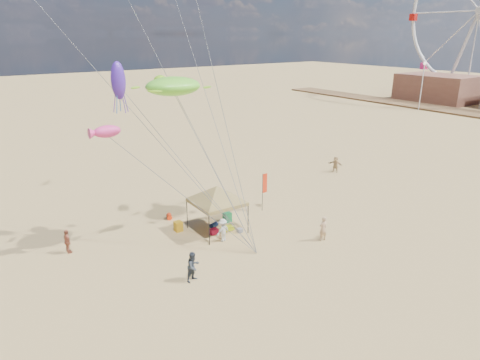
{
  "coord_description": "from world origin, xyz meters",
  "views": [
    {
      "loc": [
        -14.72,
        -18.04,
        12.8
      ],
      "look_at": [
        0.0,
        3.0,
        4.0
      ],
      "focal_mm": 31.97,
      "sensor_mm": 36.0,
      "label": 1
    }
  ],
  "objects_px": {
    "person_far_a": "(67,241)",
    "lamp_north": "(423,78)",
    "person_near_a": "(323,229)",
    "person_near_c": "(223,230)",
    "cooler_blue": "(215,205)",
    "person_near_b": "(193,266)",
    "chair_yellow": "(178,226)",
    "cooler_red": "(214,231)",
    "ferris_wheel": "(478,19)",
    "beach_cart": "(227,228)",
    "person_far_c": "(335,164)",
    "feather_flag": "(264,186)",
    "canopy_tent": "(217,188)",
    "chair_green": "(227,217)"
  },
  "relations": [
    {
      "from": "canopy_tent",
      "to": "cooler_blue",
      "type": "distance_m",
      "value": 5.05
    },
    {
      "from": "cooler_blue",
      "to": "lamp_north",
      "type": "bearing_deg",
      "value": 18.31
    },
    {
      "from": "cooler_red",
      "to": "person_far_c",
      "type": "height_order",
      "value": "person_far_c"
    },
    {
      "from": "lamp_north",
      "to": "cooler_red",
      "type": "bearing_deg",
      "value": -158.93
    },
    {
      "from": "person_far_c",
      "to": "lamp_north",
      "type": "xyz_separation_m",
      "value": [
        39.26,
        16.75,
        4.73
      ]
    },
    {
      "from": "cooler_red",
      "to": "lamp_north",
      "type": "height_order",
      "value": "lamp_north"
    },
    {
      "from": "chair_green",
      "to": "chair_yellow",
      "type": "bearing_deg",
      "value": 170.47
    },
    {
      "from": "person_near_a",
      "to": "person_near_c",
      "type": "xyz_separation_m",
      "value": [
        -5.37,
        3.66,
        -0.07
      ]
    },
    {
      "from": "person_near_b",
      "to": "person_far_a",
      "type": "xyz_separation_m",
      "value": [
        -4.81,
        7.15,
        -0.08
      ]
    },
    {
      "from": "feather_flag",
      "to": "lamp_north",
      "type": "distance_m",
      "value": 54.93
    },
    {
      "from": "beach_cart",
      "to": "lamp_north",
      "type": "xyz_separation_m",
      "value": [
        55.2,
        21.8,
        5.32
      ]
    },
    {
      "from": "chair_green",
      "to": "person_far_a",
      "type": "height_order",
      "value": "person_far_a"
    },
    {
      "from": "person_near_a",
      "to": "person_far_a",
      "type": "bearing_deg",
      "value": -25.76
    },
    {
      "from": "person_near_a",
      "to": "person_near_c",
      "type": "height_order",
      "value": "person_near_a"
    },
    {
      "from": "feather_flag",
      "to": "beach_cart",
      "type": "xyz_separation_m",
      "value": [
        -4.29,
        -1.46,
        -1.8
      ]
    },
    {
      "from": "chair_green",
      "to": "canopy_tent",
      "type": "bearing_deg",
      "value": -147.77
    },
    {
      "from": "cooler_red",
      "to": "ferris_wheel",
      "type": "relative_size",
      "value": 0.02
    },
    {
      "from": "person_near_c",
      "to": "person_near_a",
      "type": "bearing_deg",
      "value": 134.03
    },
    {
      "from": "cooler_red",
      "to": "ferris_wheel",
      "type": "distance_m",
      "value": 78.12
    },
    {
      "from": "person_near_c",
      "to": "feather_flag",
      "type": "bearing_deg",
      "value": -166.44
    },
    {
      "from": "chair_green",
      "to": "beach_cart",
      "type": "height_order",
      "value": "chair_green"
    },
    {
      "from": "beach_cart",
      "to": "ferris_wheel",
      "type": "xyz_separation_m",
      "value": [
        72.2,
        22.71,
        15.32
      ]
    },
    {
      "from": "cooler_red",
      "to": "ferris_wheel",
      "type": "xyz_separation_m",
      "value": [
        73.2,
        22.56,
        15.33
      ]
    },
    {
      "from": "canopy_tent",
      "to": "chair_yellow",
      "type": "xyz_separation_m",
      "value": [
        -2.22,
        1.48,
        -2.78
      ]
    },
    {
      "from": "person_far_a",
      "to": "person_far_c",
      "type": "xyz_separation_m",
      "value": [
        25.66,
        2.0,
        0.01
      ]
    },
    {
      "from": "person_near_b",
      "to": "person_near_a",
      "type": "bearing_deg",
      "value": -20.66
    },
    {
      "from": "canopy_tent",
      "to": "person_far_c",
      "type": "distance_m",
      "value": 17.25
    },
    {
      "from": "feather_flag",
      "to": "ferris_wheel",
      "type": "distance_m",
      "value": 72.43
    },
    {
      "from": "chair_yellow",
      "to": "person_near_b",
      "type": "height_order",
      "value": "person_near_b"
    },
    {
      "from": "canopy_tent",
      "to": "chair_yellow",
      "type": "bearing_deg",
      "value": 146.4
    },
    {
      "from": "cooler_red",
      "to": "person_near_c",
      "type": "relative_size",
      "value": 0.35
    },
    {
      "from": "chair_green",
      "to": "lamp_north",
      "type": "xyz_separation_m",
      "value": [
        54.34,
        20.46,
        5.17
      ]
    },
    {
      "from": "person_far_a",
      "to": "lamp_north",
      "type": "relative_size",
      "value": 0.19
    },
    {
      "from": "cooler_red",
      "to": "lamp_north",
      "type": "bearing_deg",
      "value": 21.07
    },
    {
      "from": "beach_cart",
      "to": "lamp_north",
      "type": "bearing_deg",
      "value": 21.55
    },
    {
      "from": "person_near_b",
      "to": "lamp_north",
      "type": "bearing_deg",
      "value": 6.44
    },
    {
      "from": "canopy_tent",
      "to": "ferris_wheel",
      "type": "xyz_separation_m",
      "value": [
        72.73,
        22.25,
        12.39
      ]
    },
    {
      "from": "cooler_blue",
      "to": "person_near_c",
      "type": "xyz_separation_m",
      "value": [
        -2.56,
        -5.08,
        0.58
      ]
    },
    {
      "from": "canopy_tent",
      "to": "person_near_a",
      "type": "height_order",
      "value": "canopy_tent"
    },
    {
      "from": "person_far_a",
      "to": "chair_yellow",
      "type": "bearing_deg",
      "value": -105.8
    },
    {
      "from": "cooler_red",
      "to": "person_far_c",
      "type": "distance_m",
      "value": 17.65
    },
    {
      "from": "chair_yellow",
      "to": "ferris_wheel",
      "type": "distance_m",
      "value": 79.24
    },
    {
      "from": "lamp_north",
      "to": "cooler_blue",
      "type": "bearing_deg",
      "value": -161.69
    },
    {
      "from": "beach_cart",
      "to": "person_near_b",
      "type": "distance_m",
      "value": 6.44
    },
    {
      "from": "beach_cart",
      "to": "person_far_c",
      "type": "distance_m",
      "value": 16.73
    },
    {
      "from": "chair_green",
      "to": "person_far_c",
      "type": "bearing_deg",
      "value": 13.84
    },
    {
      "from": "chair_yellow",
      "to": "lamp_north",
      "type": "xyz_separation_m",
      "value": [
        57.95,
        19.86,
        5.17
      ]
    },
    {
      "from": "chair_yellow",
      "to": "feather_flag",
      "type": "bearing_deg",
      "value": -3.84
    },
    {
      "from": "cooler_blue",
      "to": "person_near_b",
      "type": "relative_size",
      "value": 0.31
    },
    {
      "from": "person_near_b",
      "to": "beach_cart",
      "type": "bearing_deg",
      "value": 23.01
    }
  ]
}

